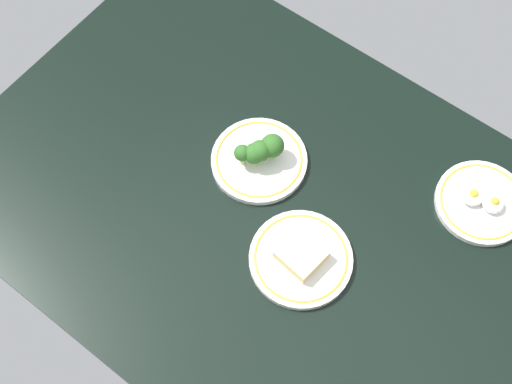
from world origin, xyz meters
TOP-DOWN VIEW (x-y plane):
  - dining_table at (0.00, 0.00)cm, footprint 125.44×91.47cm
  - plate_broccoli at (4.34, -7.01)cm, footprint 21.02×21.02cm
  - plate_eggs at (-39.15, -27.32)cm, footprint 19.63×19.63cm
  - plate_sandwich at (-16.07, 6.09)cm, footprint 21.20×21.20cm

SIDE VIEW (x-z plane):
  - dining_table at x=0.00cm, z-range 0.00..4.00cm
  - plate_eggs at x=-39.15cm, z-range 2.77..7.52cm
  - plate_sandwich at x=-16.07cm, z-range 2.99..7.74cm
  - plate_broccoli at x=4.34cm, z-range 2.21..10.63cm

